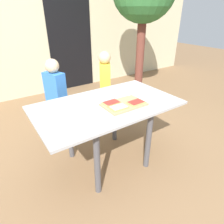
# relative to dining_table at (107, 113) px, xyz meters

# --- Properties ---
(ground_plane) EXTENTS (16.00, 16.00, 0.00)m
(ground_plane) POSITION_rel_dining_table_xyz_m (0.00, 0.00, -0.61)
(ground_plane) COLOR olive
(house_wall_back) EXTENTS (8.00, 0.20, 2.92)m
(house_wall_back) POSITION_rel_dining_table_xyz_m (0.00, 2.53, 0.85)
(house_wall_back) COLOR beige
(house_wall_back) RESTS_ON ground
(house_door) EXTENTS (0.90, 0.02, 2.00)m
(house_door) POSITION_rel_dining_table_xyz_m (0.71, 2.43, 0.39)
(house_door) COLOR black
(house_door) RESTS_ON ground
(dining_table) EXTENTS (1.38, 0.80, 0.71)m
(dining_table) POSITION_rel_dining_table_xyz_m (0.00, 0.00, 0.00)
(dining_table) COLOR #AFAFB1
(dining_table) RESTS_ON ground
(cutting_board) EXTENTS (0.40, 0.26, 0.02)m
(cutting_board) POSITION_rel_dining_table_xyz_m (0.12, -0.12, 0.11)
(cutting_board) COLOR tan
(cutting_board) RESTS_ON dining_table
(pizza_slice_far_left) EXTENTS (0.16, 0.11, 0.02)m
(pizza_slice_far_left) POSITION_rel_dining_table_xyz_m (0.02, -0.05, 0.12)
(pizza_slice_far_left) COLOR tan
(pizza_slice_far_left) RESTS_ON cutting_board
(pizza_slice_near_left) EXTENTS (0.16, 0.11, 0.02)m
(pizza_slice_near_left) POSITION_rel_dining_table_xyz_m (0.02, -0.17, 0.12)
(pizza_slice_near_left) COLOR tan
(pizza_slice_near_left) RESTS_ON cutting_board
(pizza_slice_near_right) EXTENTS (0.16, 0.11, 0.02)m
(pizza_slice_near_right) POSITION_rel_dining_table_xyz_m (0.21, -0.17, 0.12)
(pizza_slice_near_right) COLOR tan
(pizza_slice_near_right) RESTS_ON cutting_board
(plate_white_right) EXTENTS (0.21, 0.21, 0.01)m
(plate_white_right) POSITION_rel_dining_table_xyz_m (0.38, 0.11, 0.10)
(plate_white_right) COLOR white
(plate_white_right) RESTS_ON dining_table
(child_left) EXTENTS (0.21, 0.27, 1.04)m
(child_left) POSITION_rel_dining_table_xyz_m (-0.26, 0.71, -0.02)
(child_left) COLOR #303F47
(child_left) RESTS_ON ground
(child_right) EXTENTS (0.24, 0.28, 1.05)m
(child_right) POSITION_rel_dining_table_xyz_m (0.44, 0.74, -0.02)
(child_right) COLOR #3D2B5D
(child_right) RESTS_ON ground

